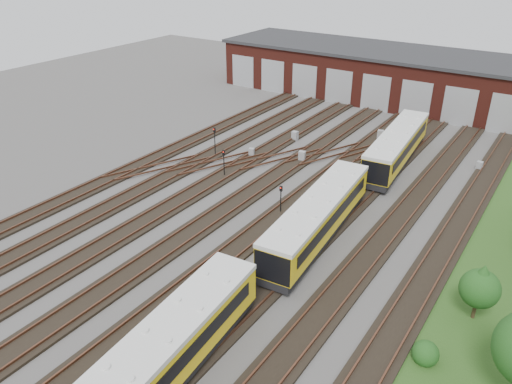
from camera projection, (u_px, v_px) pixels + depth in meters
The scene contains 15 objects.
ground at pixel (222, 236), 36.42m from camera, with size 120.00×120.00×0.00m, color #413F3C.
track_network at pixel (225, 230), 36.89m from camera, with size 30.40×70.00×0.33m.
maintenance_shed at pixel (408, 77), 64.47m from camera, with size 51.00×12.50×6.35m.
metro_train at pixel (318, 217), 35.14m from camera, with size 3.79×46.40×2.94m.
signal_mast_0 at pixel (215, 139), 48.42m from camera, with size 0.26×0.25×3.07m.
signal_mast_1 at pixel (224, 160), 44.61m from camera, with size 0.26×0.25×2.57m.
signal_mast_2 at pixel (348, 185), 39.52m from camera, with size 0.24×0.23×3.01m.
signal_mast_3 at pixel (281, 196), 38.65m from camera, with size 0.22×0.21×2.39m.
relay_cabinet_0 at pixel (252, 152), 49.27m from camera, with size 0.52×0.43×0.87m, color #96989A.
relay_cabinet_1 at pixel (295, 136), 53.09m from camera, with size 0.61×0.51×1.02m, color #96989A.
relay_cabinet_2 at pixel (302, 156), 48.18m from camera, with size 0.62×0.52×1.03m, color #96989A.
relay_cabinet_3 at pixel (380, 135), 53.32m from camera, with size 0.63×0.53×1.05m, color #96989A.
relay_cabinet_4 at pixel (479, 166), 46.40m from camera, with size 0.52×0.43×0.87m, color #96989A.
tree_3 at pixel (481, 285), 27.48m from camera, with size 2.23×2.23×3.69m.
bush_0 at pixel (426, 350), 25.40m from camera, with size 1.38×1.38×1.38m, color #1C4212.
Camera 1 is at (19.31, -24.28, 19.51)m, focal length 35.00 mm.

